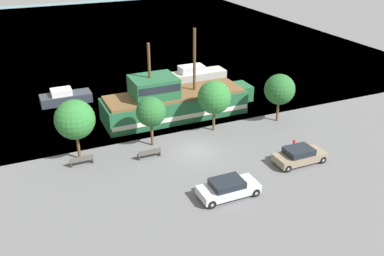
{
  "coord_description": "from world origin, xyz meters",
  "views": [
    {
      "loc": [
        -13.57,
        -29.97,
        18.01
      ],
      "look_at": [
        0.55,
        2.0,
        1.2
      ],
      "focal_mm": 40.0,
      "sensor_mm": 36.0,
      "label": 1
    }
  ],
  "objects_px": {
    "fire_hydrant": "(294,143)",
    "parked_car_curb_mid": "(299,155)",
    "moored_boat_dockside": "(65,97)",
    "parked_car_curb_front": "(228,188)",
    "bench_promenade_east": "(149,153)",
    "pirate_ship": "(173,102)",
    "moored_boat_outer": "(195,74)",
    "bench_promenade_west": "(81,160)"
  },
  "relations": [
    {
      "from": "moored_boat_dockside",
      "to": "fire_hydrant",
      "type": "distance_m",
      "value": 25.32
    },
    {
      "from": "parked_car_curb_mid",
      "to": "bench_promenade_west",
      "type": "xyz_separation_m",
      "value": [
        -16.56,
        6.91,
        -0.24
      ]
    },
    {
      "from": "moored_boat_dockside",
      "to": "fire_hydrant",
      "type": "bearing_deg",
      "value": -48.27
    },
    {
      "from": "bench_promenade_west",
      "to": "pirate_ship",
      "type": "bearing_deg",
      "value": 30.06
    },
    {
      "from": "parked_car_curb_mid",
      "to": "bench_promenade_east",
      "type": "distance_m",
      "value": 12.51
    },
    {
      "from": "parked_car_curb_front",
      "to": "fire_hydrant",
      "type": "distance_m",
      "value": 9.87
    },
    {
      "from": "bench_promenade_east",
      "to": "bench_promenade_west",
      "type": "xyz_separation_m",
      "value": [
        -5.47,
        1.12,
        -0.0
      ]
    },
    {
      "from": "parked_car_curb_mid",
      "to": "fire_hydrant",
      "type": "height_order",
      "value": "parked_car_curb_mid"
    },
    {
      "from": "moored_boat_dockside",
      "to": "pirate_ship",
      "type": "bearing_deg",
      "value": -41.05
    },
    {
      "from": "fire_hydrant",
      "to": "parked_car_curb_front",
      "type": "bearing_deg",
      "value": -154.52
    },
    {
      "from": "bench_promenade_west",
      "to": "parked_car_curb_front",
      "type": "bearing_deg",
      "value": -44.55
    },
    {
      "from": "bench_promenade_east",
      "to": "moored_boat_dockside",
      "type": "bearing_deg",
      "value": 106.23
    },
    {
      "from": "pirate_ship",
      "to": "parked_car_curb_mid",
      "type": "bearing_deg",
      "value": -64.96
    },
    {
      "from": "bench_promenade_east",
      "to": "pirate_ship",
      "type": "bearing_deg",
      "value": 55.09
    },
    {
      "from": "pirate_ship",
      "to": "parked_car_curb_front",
      "type": "relative_size",
      "value": 3.55
    },
    {
      "from": "pirate_ship",
      "to": "parked_car_curb_front",
      "type": "xyz_separation_m",
      "value": [
        -1.59,
        -14.84,
        -0.95
      ]
    },
    {
      "from": "parked_car_curb_mid",
      "to": "bench_promenade_east",
      "type": "xyz_separation_m",
      "value": [
        -11.09,
        5.79,
        -0.24
      ]
    },
    {
      "from": "moored_boat_dockside",
      "to": "moored_boat_outer",
      "type": "distance_m",
      "value": 16.24
    },
    {
      "from": "pirate_ship",
      "to": "moored_boat_outer",
      "type": "height_order",
      "value": "pirate_ship"
    },
    {
      "from": "parked_car_curb_front",
      "to": "bench_promenade_west",
      "type": "relative_size",
      "value": 2.36
    },
    {
      "from": "parked_car_curb_front",
      "to": "moored_boat_outer",
      "type": "bearing_deg",
      "value": 71.2
    },
    {
      "from": "bench_promenade_east",
      "to": "bench_promenade_west",
      "type": "bearing_deg",
      "value": 168.42
    },
    {
      "from": "pirate_ship",
      "to": "moored_boat_dockside",
      "type": "distance_m",
      "value": 12.68
    },
    {
      "from": "moored_boat_dockside",
      "to": "parked_car_curb_mid",
      "type": "distance_m",
      "value": 26.39
    },
    {
      "from": "fire_hydrant",
      "to": "bench_promenade_east",
      "type": "bearing_deg",
      "value": 164.59
    },
    {
      "from": "moored_boat_outer",
      "to": "fire_hydrant",
      "type": "relative_size",
      "value": 10.02
    },
    {
      "from": "moored_boat_dockside",
      "to": "parked_car_curb_front",
      "type": "distance_m",
      "value": 24.47
    },
    {
      "from": "moored_boat_outer",
      "to": "bench_promenade_east",
      "type": "xyz_separation_m",
      "value": [
        -11.69,
        -16.61,
        -0.29
      ]
    },
    {
      "from": "fire_hydrant",
      "to": "pirate_ship",
      "type": "bearing_deg",
      "value": 124.64
    },
    {
      "from": "moored_boat_dockside",
      "to": "fire_hydrant",
      "type": "height_order",
      "value": "moored_boat_dockside"
    },
    {
      "from": "parked_car_curb_front",
      "to": "bench_promenade_east",
      "type": "xyz_separation_m",
      "value": [
        -3.43,
        7.65,
        -0.24
      ]
    },
    {
      "from": "parked_car_curb_mid",
      "to": "fire_hydrant",
      "type": "relative_size",
      "value": 5.65
    },
    {
      "from": "fire_hydrant",
      "to": "parked_car_curb_mid",
      "type": "bearing_deg",
      "value": -117.72
    },
    {
      "from": "parked_car_curb_front",
      "to": "parked_car_curb_mid",
      "type": "relative_size",
      "value": 1.03
    },
    {
      "from": "parked_car_curb_mid",
      "to": "bench_promenade_east",
      "type": "bearing_deg",
      "value": 152.43
    },
    {
      "from": "moored_boat_dockside",
      "to": "bench_promenade_east",
      "type": "height_order",
      "value": "moored_boat_dockside"
    },
    {
      "from": "moored_boat_outer",
      "to": "parked_car_curb_mid",
      "type": "xyz_separation_m",
      "value": [
        -0.6,
        -22.4,
        -0.05
      ]
    },
    {
      "from": "fire_hydrant",
      "to": "bench_promenade_west",
      "type": "distance_m",
      "value": 18.38
    },
    {
      "from": "parked_car_curb_front",
      "to": "fire_hydrant",
      "type": "relative_size",
      "value": 5.84
    },
    {
      "from": "bench_promenade_west",
      "to": "fire_hydrant",
      "type": "bearing_deg",
      "value": -14.25
    },
    {
      "from": "pirate_ship",
      "to": "moored_boat_dockside",
      "type": "height_order",
      "value": "pirate_ship"
    },
    {
      "from": "moored_boat_dockside",
      "to": "parked_car_curb_mid",
      "type": "height_order",
      "value": "moored_boat_dockside"
    }
  ]
}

